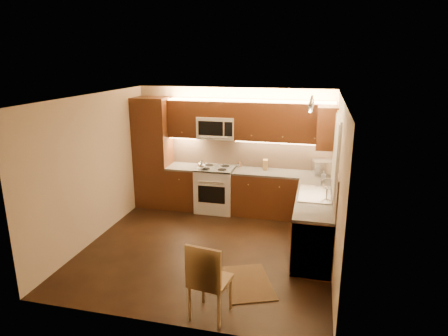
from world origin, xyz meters
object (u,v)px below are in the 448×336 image
(kettle, at_px, (202,164))
(toaster_oven, at_px, (325,167))
(soap_bottle, at_px, (323,176))
(dining_chair, at_px, (210,278))
(stove, at_px, (216,189))
(knife_block, at_px, (265,165))
(sink, at_px, (316,190))
(microwave, at_px, (217,127))

(kettle, xyz_separation_m, toaster_oven, (2.38, 0.30, 0.01))
(kettle, relative_size, soap_bottle, 1.05)
(toaster_oven, relative_size, dining_chair, 0.44)
(stove, relative_size, knife_block, 4.50)
(toaster_oven, distance_m, dining_chair, 3.78)
(stove, xyz_separation_m, knife_block, (0.99, 0.16, 0.54))
(stove, distance_m, toaster_oven, 2.22)
(stove, distance_m, soap_bottle, 2.22)
(stove, bearing_deg, toaster_oven, 3.26)
(dining_chair, bearing_deg, sink, 70.85)
(kettle, height_order, soap_bottle, kettle)
(dining_chair, bearing_deg, microwave, 111.66)
(knife_block, bearing_deg, microwave, 175.51)
(sink, bearing_deg, microwave, 147.79)
(knife_block, bearing_deg, dining_chair, -98.68)
(toaster_oven, bearing_deg, soap_bottle, -104.32)
(toaster_oven, distance_m, knife_block, 1.16)
(stove, height_order, toaster_oven, toaster_oven)
(stove, xyz_separation_m, sink, (2.00, -1.12, 0.52))
(microwave, height_order, knife_block, microwave)
(toaster_oven, relative_size, knife_block, 2.17)
(dining_chair, bearing_deg, toaster_oven, 77.75)
(soap_bottle, bearing_deg, sink, -92.34)
(stove, relative_size, sink, 1.07)
(knife_block, bearing_deg, soap_bottle, -29.85)
(sink, xyz_separation_m, toaster_oven, (0.14, 1.25, 0.06))
(toaster_oven, relative_size, soap_bottle, 2.38)
(stove, distance_m, kettle, 0.63)
(stove, relative_size, dining_chair, 0.91)
(sink, bearing_deg, knife_block, 128.15)
(stove, distance_m, dining_chair, 3.47)
(toaster_oven, bearing_deg, microwave, 167.60)
(knife_block, height_order, soap_bottle, knife_block)
(kettle, bearing_deg, soap_bottle, -21.16)
(microwave, bearing_deg, kettle, -126.90)
(sink, relative_size, knife_block, 4.21)
(stove, height_order, dining_chair, dining_chair)
(microwave, distance_m, sink, 2.48)
(kettle, relative_size, dining_chair, 0.19)
(kettle, bearing_deg, stove, 19.83)
(dining_chair, bearing_deg, soap_bottle, 75.21)
(soap_bottle, bearing_deg, stove, 177.74)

